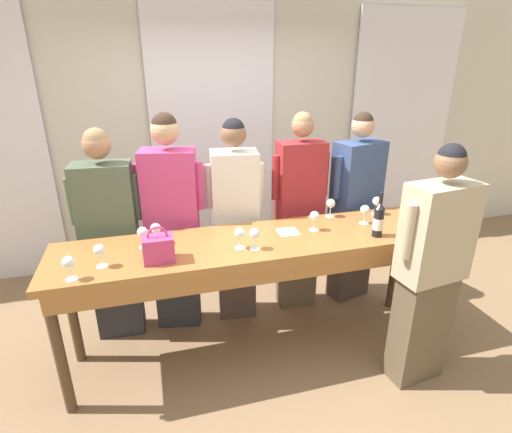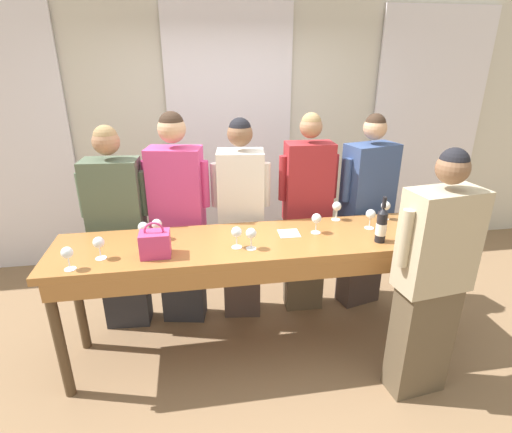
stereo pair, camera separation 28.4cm
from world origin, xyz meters
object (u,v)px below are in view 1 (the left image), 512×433
(wine_glass_back_right, at_px, (68,263))
(wine_glass_near_host, at_px, (100,251))
(guest_pink_top, at_px, (173,224))
(wine_glass_front_right, at_px, (156,229))
(wine_bottle, at_px, (378,220))
(handbag, at_px, (158,248))
(wine_glass_back_mid, at_px, (142,233))
(guest_cream_sweater, at_px, (235,222))
(tasting_bar, at_px, (259,254))
(guest_navy_coat, at_px, (355,209))
(wine_glass_center_right, at_px, (377,202))
(wine_glass_center_mid, at_px, (365,210))
(guest_striped_shirt, at_px, (299,213))
(wine_glass_center_left, at_px, (331,204))
(guest_olive_jacket, at_px, (110,237))
(wine_glass_back_left, at_px, (315,217))
(wine_glass_front_mid, at_px, (240,234))
(host_pouring, at_px, (430,271))
(wine_glass_front_left, at_px, (255,234))

(wine_glass_back_right, xyz_separation_m, wine_glass_near_host, (0.16, 0.12, 0.00))
(guest_pink_top, bearing_deg, wine_glass_front_right, -108.10)
(wine_bottle, xyz_separation_m, handbag, (-1.54, 0.04, -0.04))
(wine_glass_back_right, distance_m, guest_pink_top, 1.02)
(wine_glass_back_mid, xyz_separation_m, guest_cream_sweater, (0.74, 0.46, -0.18))
(guest_cream_sweater, bearing_deg, tasting_bar, -85.03)
(guest_cream_sweater, height_order, guest_navy_coat, guest_navy_coat)
(wine_glass_front_right, height_order, wine_glass_center_right, same)
(guest_navy_coat, bearing_deg, handbag, -158.96)
(wine_glass_center_mid, height_order, guest_striped_shirt, guest_striped_shirt)
(wine_glass_center_left, xyz_separation_m, guest_cream_sweater, (-0.73, 0.28, -0.18))
(guest_striped_shirt, distance_m, guest_navy_coat, 0.54)
(wine_bottle, bearing_deg, wine_glass_center_right, 60.08)
(wine_glass_back_right, height_order, guest_olive_jacket, guest_olive_jacket)
(wine_glass_back_left, bearing_deg, wine_glass_center_right, 15.01)
(tasting_bar, distance_m, wine_glass_back_right, 1.24)
(guest_cream_sweater, distance_m, guest_navy_coat, 1.11)
(wine_glass_front_mid, distance_m, guest_navy_coat, 1.39)
(host_pouring, bearing_deg, guest_striped_shirt, 114.62)
(handbag, bearing_deg, wine_glass_back_left, 9.01)
(handbag, xyz_separation_m, host_pouring, (1.72, -0.42, -0.19))
(tasting_bar, height_order, wine_bottle, wine_bottle)
(wine_glass_front_left, bearing_deg, wine_glass_near_host, 178.96)
(wine_glass_back_right, bearing_deg, guest_navy_coat, 18.97)
(guest_cream_sweater, bearing_deg, guest_pink_top, 180.00)
(wine_glass_front_right, bearing_deg, tasting_bar, -11.85)
(handbag, xyz_separation_m, wine_glass_back_left, (1.14, 0.18, 0.02))
(wine_glass_front_mid, relative_size, guest_pink_top, 0.08)
(wine_glass_back_mid, bearing_deg, tasting_bar, -7.69)
(handbag, bearing_deg, wine_glass_front_left, -0.26)
(wine_glass_near_host, relative_size, guest_navy_coat, 0.09)
(guest_pink_top, distance_m, guest_cream_sweater, 0.52)
(guest_striped_shirt, bearing_deg, guest_olive_jacket, -180.00)
(handbag, xyz_separation_m, wine_glass_back_mid, (-0.09, 0.22, 0.02))
(guest_pink_top, height_order, guest_striped_shirt, guest_pink_top)
(wine_glass_center_mid, xyz_separation_m, guest_striped_shirt, (-0.35, 0.48, -0.17))
(handbag, height_order, guest_striped_shirt, guest_striped_shirt)
(guest_pink_top, bearing_deg, wine_glass_front_left, -53.76)
(wine_glass_center_mid, xyz_separation_m, host_pouring, (0.15, -0.62, -0.21))
(guest_striped_shirt, bearing_deg, wine_glass_center_right, -31.07)
(wine_bottle, relative_size, guest_navy_coat, 0.19)
(guest_cream_sweater, bearing_deg, wine_glass_center_right, -16.44)
(tasting_bar, xyz_separation_m, wine_glass_back_right, (-1.20, -0.22, 0.21))
(wine_bottle, height_order, wine_glass_back_right, wine_bottle)
(wine_bottle, xyz_separation_m, guest_cream_sweater, (-0.89, 0.71, -0.20))
(tasting_bar, distance_m, wine_glass_front_right, 0.75)
(wine_glass_front_left, bearing_deg, guest_cream_sweater, 88.50)
(wine_glass_back_right, bearing_deg, wine_glass_center_right, 11.22)
(guest_olive_jacket, bearing_deg, tasting_bar, -28.24)
(wine_glass_center_left, xyz_separation_m, host_pouring, (0.34, -0.82, -0.21))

